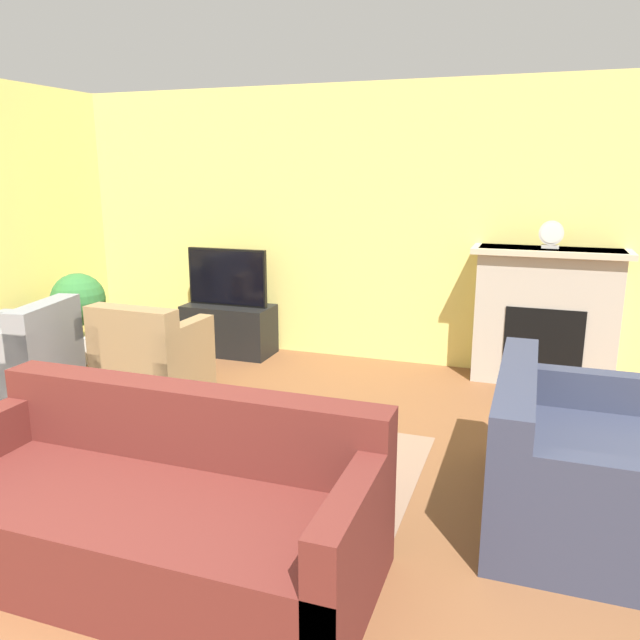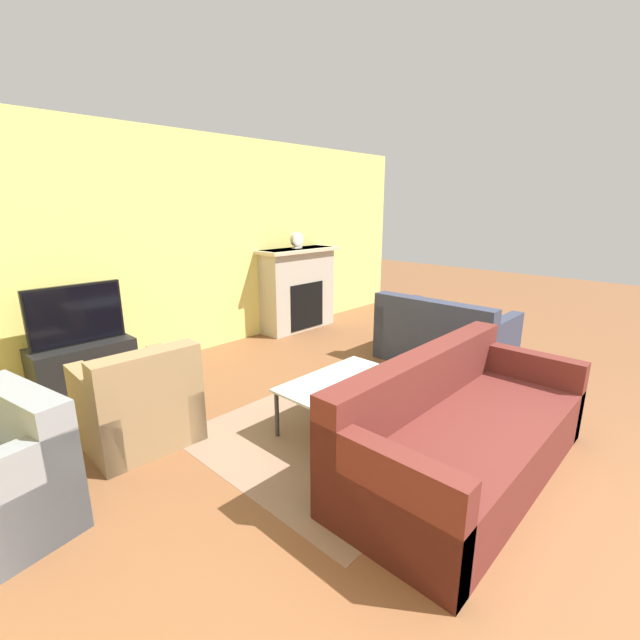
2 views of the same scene
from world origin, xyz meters
The scene contains 12 objects.
wall_back centered at (0.00, 4.50, 1.35)m, with size 8.76×0.06×2.70m.
area_rug centered at (0.12, 1.77, 0.00)m, with size 2.28×1.91×0.00m.
fireplace centered at (1.96, 4.27, 0.64)m, with size 1.32×0.44×1.23m.
tv_stand centered at (-1.14, 4.16, 0.26)m, with size 0.93×0.46×0.52m.
tv centered at (-1.14, 4.15, 0.81)m, with size 0.87×0.06×0.59m.
couch_sectional centered at (0.21, 0.79, 0.29)m, with size 2.17×0.95×0.82m.
couch_loveseat centered at (2.11, 1.93, 0.29)m, with size 0.91×1.45×0.82m.
armchair_by_window centered at (-2.22, 2.45, 0.30)m, with size 0.90×0.95×0.82m.
armchair_accent centered at (-1.18, 2.80, 0.31)m, with size 0.81×0.75×0.82m.
coffee_table centered at (0.12, 1.77, 0.38)m, with size 1.08×0.71×0.42m.
potted_plant centered at (-2.42, 3.42, 0.56)m, with size 0.53×0.53×0.90m.
mantel_clock centered at (1.95, 4.27, 1.35)m, with size 0.21×0.07×0.24m.
Camera 1 is at (1.86, -1.51, 1.91)m, focal length 35.00 mm.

